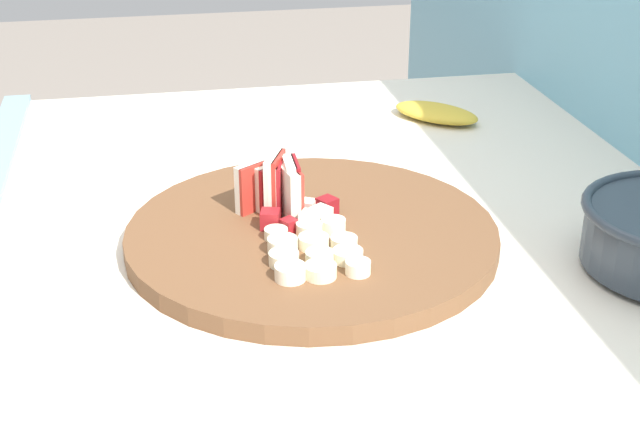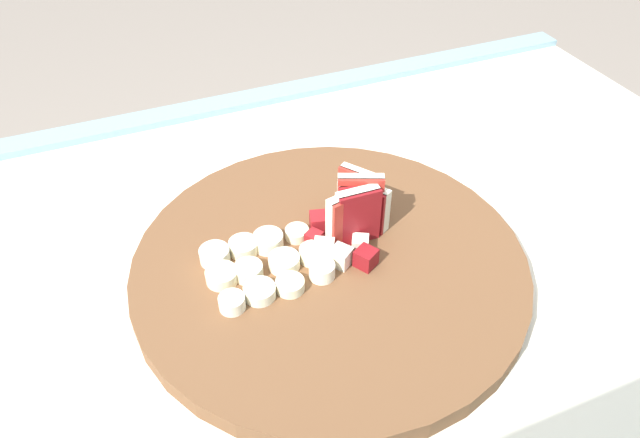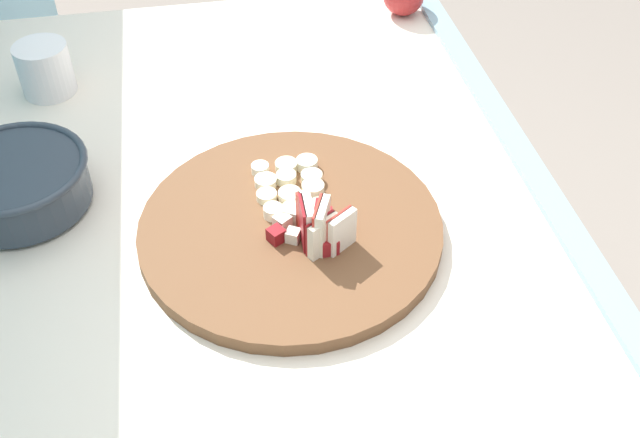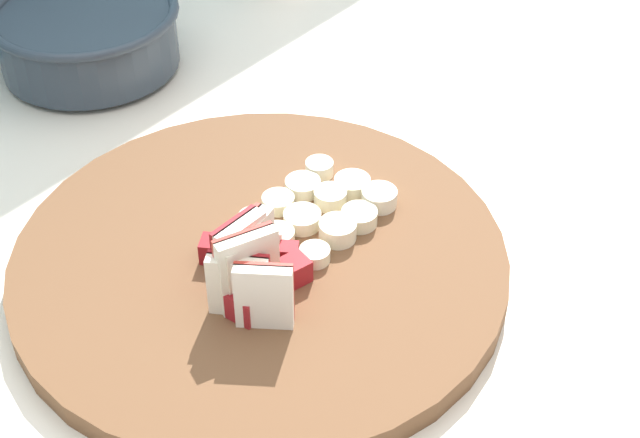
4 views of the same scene
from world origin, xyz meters
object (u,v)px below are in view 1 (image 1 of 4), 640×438
at_px(cutting_board, 312,236).
at_px(apple_wedge_fan, 278,188).
at_px(banana_slice_rows, 313,250).
at_px(apple_dice_pile, 296,211).
at_px(banana_peel, 436,113).

distance_m(cutting_board, apple_wedge_fan, 0.06).
relative_size(cutting_board, banana_slice_rows, 3.25).
bearing_deg(cutting_board, apple_dice_pile, -148.33).
height_order(apple_wedge_fan, banana_slice_rows, apple_wedge_fan).
xyz_separation_m(cutting_board, banana_slice_rows, (0.06, -0.01, 0.02)).
bearing_deg(banana_peel, banana_slice_rows, -31.67).
bearing_deg(apple_dice_pile, banana_slice_rows, 1.60).
xyz_separation_m(cutting_board, apple_wedge_fan, (-0.04, -0.03, 0.04)).
xyz_separation_m(apple_wedge_fan, apple_dice_pile, (0.02, 0.02, -0.02)).
bearing_deg(apple_dice_pile, apple_wedge_fan, -144.57).
bearing_deg(cutting_board, apple_wedge_fan, -146.37).
bearing_deg(banana_slice_rows, banana_peel, 148.33).
xyz_separation_m(apple_dice_pile, banana_peel, (-0.32, 0.25, -0.02)).
xyz_separation_m(apple_wedge_fan, banana_peel, (-0.30, 0.27, -0.04)).
relative_size(apple_dice_pile, banana_peel, 0.69).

